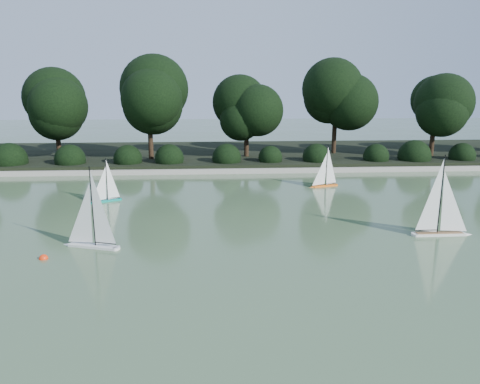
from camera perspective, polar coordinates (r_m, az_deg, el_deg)
The scene contains 10 objects.
ground at distance 9.13m, azimuth 0.22°, elevation -7.92°, with size 80.00×80.00×0.00m, color #385030.
pond_coping at distance 17.81m, azimuth -1.81°, elevation 2.59°, with size 40.00×0.35×0.18m, color gray.
far_bank at distance 21.75m, azimuth -2.19°, elevation 4.59°, with size 40.00×8.00×0.30m, color black.
tree_line at distance 20.05m, azimuth 1.47°, elevation 11.05°, with size 26.31×3.93×4.39m.
shrub_hedge at distance 18.64m, azimuth -1.92°, elevation 4.16°, with size 29.10×1.10×1.10m.
sailboat_white_a at distance 10.08m, azimuth -18.01°, elevation -4.87°, with size 1.29×0.61×1.80m.
sailboat_white_b at distance 11.28m, azimuth 23.72°, elevation -3.40°, with size 1.40×0.23×1.92m.
sailboat_orange at distance 15.62m, azimuth 10.06°, elevation 1.48°, with size 1.06×0.48×1.47m.
sailboat_teal at distance 13.88m, azimuth -16.29°, elevation -0.32°, with size 0.92×0.59×1.35m.
race_buoy at distance 9.79m, azimuth -22.83°, elevation -7.51°, with size 0.17×0.17×0.17m, color #F2310C.
Camera 1 is at (-0.60, -8.52, 3.22)m, focal length 35.00 mm.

